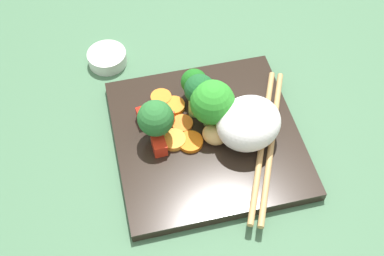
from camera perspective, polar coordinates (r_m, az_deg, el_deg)
ground_plane at (r=64.62cm, az=1.69°, el=-2.02°), size 110.00×110.00×2.00cm
square_plate at (r=63.18cm, az=1.72°, el=-1.13°), size 23.62×23.62×1.50cm
rice_mound at (r=60.32cm, az=6.59°, el=0.55°), size 9.55×10.09×5.85cm
broccoli_floret_0 at (r=59.47cm, az=-4.23°, el=1.00°), size 4.49×4.49×6.35cm
broccoli_floret_1 at (r=61.51cm, az=0.55°, el=4.21°), size 3.94×3.94×6.42cm
broccoli_floret_2 at (r=60.38cm, az=2.38°, el=2.91°), size 5.61×5.61×7.15cm
broccoli_floret_3 at (r=64.36cm, az=0.57°, el=5.39°), size 3.50×3.50×4.65cm
carrot_slice_0 at (r=63.31cm, az=-1.14°, el=0.54°), size 3.82×3.82×0.42cm
carrot_slice_1 at (r=64.93cm, az=-2.15°, el=2.58°), size 4.20×4.20×0.68cm
carrot_slice_2 at (r=61.52cm, az=-0.17°, el=-1.61°), size 4.45×4.45×0.59cm
carrot_slice_3 at (r=65.82cm, az=-3.60°, el=3.50°), size 3.38×3.38×0.76cm
carrot_slice_4 at (r=61.48cm, az=-2.09°, el=-1.63°), size 4.39×4.39×0.71cm
pepper_chunk_0 at (r=62.62cm, az=-3.17°, el=0.95°), size 2.74×2.72×2.19cm
pepper_chunk_1 at (r=63.43cm, az=-5.24°, el=1.50°), size 2.21×2.65×1.91cm
pepper_chunk_2 at (r=64.70cm, az=1.84°, el=3.15°), size 3.72×3.66×1.84cm
pepper_chunk_3 at (r=60.59cm, az=-3.83°, el=-2.05°), size 2.34×1.70×1.82cm
chicken_piece_0 at (r=61.27cm, az=2.67°, el=-0.72°), size 4.39×4.35×2.20cm
chopstick_pair at (r=62.09cm, az=8.68°, el=-1.64°), size 21.74×11.83×0.76cm
sauce_cup at (r=72.97cm, az=-9.81°, el=8.02°), size 5.59×5.59×1.89cm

